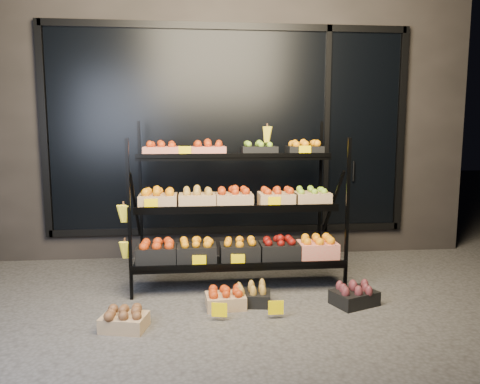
{
  "coord_description": "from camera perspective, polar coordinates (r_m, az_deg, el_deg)",
  "views": [
    {
      "loc": [
        -0.44,
        -4.09,
        1.61
      ],
      "look_at": [
        0.03,
        0.55,
        0.95
      ],
      "focal_mm": 35.0,
      "sensor_mm": 36.0,
      "label": 1
    }
  ],
  "objects": [
    {
      "name": "floor_crate_midleft",
      "position": [
        4.35,
        1.41,
        -12.46
      ],
      "size": [
        0.38,
        0.31,
        0.18
      ],
      "rotation": [
        0.0,
        0.0,
        -0.18
      ],
      "color": "black",
      "rests_on": "ground"
    },
    {
      "name": "tag_floor_a",
      "position": [
        4.0,
        -2.53,
        -14.69
      ],
      "size": [
        0.13,
        0.01,
        0.12
      ],
      "primitive_type": "cube",
      "color": "#FFD700",
      "rests_on": "ground"
    },
    {
      "name": "floor_crate_right",
      "position": [
        4.45,
        13.76,
        -12.09
      ],
      "size": [
        0.45,
        0.4,
        0.19
      ],
      "rotation": [
        0.0,
        0.0,
        0.38
      ],
      "color": "black",
      "rests_on": "ground"
    },
    {
      "name": "tag_floor_b",
      "position": [
        4.06,
        4.39,
        -14.4
      ],
      "size": [
        0.13,
        0.01,
        0.12
      ],
      "primitive_type": "cube",
      "color": "#FFD700",
      "rests_on": "ground"
    },
    {
      "name": "floor_crate_midright",
      "position": [
        4.27,
        -1.77,
        -12.81
      ],
      "size": [
        0.36,
        0.28,
        0.18
      ],
      "rotation": [
        0.0,
        0.0,
        0.06
      ],
      "color": "tan",
      "rests_on": "ground"
    },
    {
      "name": "building",
      "position": [
        6.69,
        -2.04,
        9.25
      ],
      "size": [
        6.0,
        2.08,
        3.5
      ],
      "color": "#2D2826",
      "rests_on": "ground"
    },
    {
      "name": "ground",
      "position": [
        4.41,
        0.34,
        -13.3
      ],
      "size": [
        24.0,
        24.0,
        0.0
      ],
      "primitive_type": "plane",
      "color": "#514F4C",
      "rests_on": "ground"
    },
    {
      "name": "floor_crate_left",
      "position": [
        3.96,
        -13.93,
        -14.8
      ],
      "size": [
        0.4,
        0.33,
        0.18
      ],
      "rotation": [
        0.0,
        0.0,
        -0.24
      ],
      "color": "tan",
      "rests_on": "ground"
    },
    {
      "name": "display_rack",
      "position": [
        4.78,
        -0.56,
        -1.84
      ],
      "size": [
        2.18,
        1.02,
        1.72
      ],
      "color": "black",
      "rests_on": "ground"
    }
  ]
}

